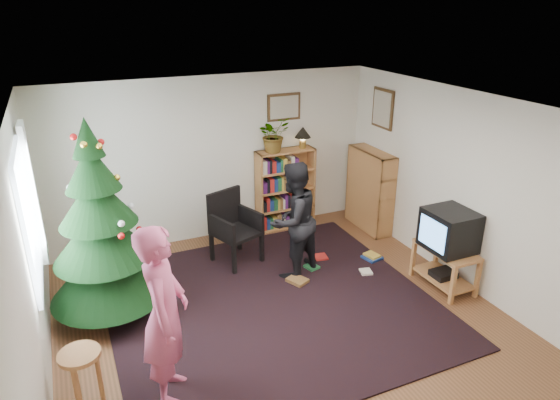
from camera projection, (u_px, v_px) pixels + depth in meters
name	position (u px, v px, depth m)	size (l,w,h in m)	color
floor	(282.00, 318.00, 5.89)	(5.00, 5.00, 0.00)	brown
ceiling	(282.00, 108.00, 4.95)	(5.00, 5.00, 0.00)	white
wall_back	(214.00, 159.00, 7.54)	(5.00, 0.02, 2.50)	silver
wall_front	(437.00, 365.00, 3.31)	(5.00, 0.02, 2.50)	silver
wall_left	(29.00, 269.00, 4.48)	(0.02, 5.00, 2.50)	silver
wall_right	(460.00, 189.00, 6.37)	(0.02, 5.00, 2.50)	silver
rug	(272.00, 304.00, 6.14)	(3.80, 3.60, 0.02)	black
window_pane	(28.00, 218.00, 4.90)	(0.04, 1.20, 1.40)	silver
curtain	(33.00, 194.00, 5.51)	(0.06, 0.35, 1.60)	white
picture_back	(284.00, 107.00, 7.69)	(0.55, 0.03, 0.42)	#4C3319
picture_right	(383.00, 109.00, 7.58)	(0.03, 0.50, 0.60)	#4C3319
christmas_tree	(102.00, 239.00, 5.61)	(1.32, 1.32, 2.39)	#3F2816
bookshelf_back	(285.00, 188.00, 8.05)	(0.95, 0.30, 1.30)	#AB723D
bookshelf_right	(370.00, 189.00, 8.00)	(0.30, 0.95, 1.30)	#AB723D
tv_stand	(445.00, 264.00, 6.44)	(0.46, 0.82, 0.55)	#AB723D
crt_tv	(449.00, 230.00, 6.26)	(0.55, 0.59, 0.51)	black
armchair	(233.00, 223.00, 7.04)	(0.72, 0.74, 1.03)	black
stool	(81.00, 366.00, 4.43)	(0.37, 0.37, 0.62)	#AB723D
person_standing	(165.00, 315.00, 4.46)	(0.64, 0.42, 1.76)	#C34E74
person_by_chair	(293.00, 220.00, 6.56)	(0.77, 0.60, 1.59)	black
potted_plant	(274.00, 134.00, 7.63)	(0.49, 0.43, 0.55)	gray
table_lamp	(303.00, 134.00, 7.83)	(0.26, 0.26, 0.34)	#A57F33
floor_clutter	(340.00, 264.00, 7.00)	(1.47, 0.83, 0.08)	#A51E19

